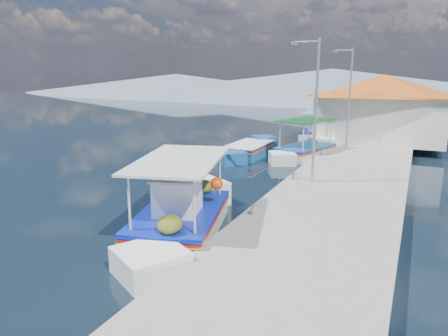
% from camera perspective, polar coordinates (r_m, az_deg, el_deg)
% --- Properties ---
extents(ground, '(160.00, 160.00, 0.00)m').
position_cam_1_polar(ground, '(18.51, -3.66, -3.25)').
color(ground, black).
rests_on(ground, ground).
extents(quay, '(5.00, 44.00, 0.50)m').
position_cam_1_polar(quay, '(22.29, 17.49, -0.31)').
color(quay, gray).
rests_on(quay, ground).
extents(bollards, '(0.20, 17.20, 0.30)m').
position_cam_1_polar(bollards, '(21.83, 11.84, 0.83)').
color(bollards, '#A5A8AD').
rests_on(bollards, quay).
extents(main_caique, '(3.88, 8.15, 2.78)m').
position_cam_1_polar(main_caique, '(13.99, -5.61, -6.57)').
color(main_caique, white).
rests_on(main_caique, ground).
extents(caique_green_canopy, '(3.39, 6.53, 2.57)m').
position_cam_1_polar(caique_green_canopy, '(25.98, 10.96, 2.27)').
color(caique_green_canopy, white).
rests_on(caique_green_canopy, ground).
extents(caique_blue_hull, '(2.10, 6.70, 1.19)m').
position_cam_1_polar(caique_blue_hull, '(25.94, 3.47, 2.33)').
color(caique_blue_hull, '#185292').
rests_on(caique_blue_hull, ground).
extents(caique_far, '(2.09, 6.51, 2.28)m').
position_cam_1_polar(caique_far, '(33.04, 12.51, 4.62)').
color(caique_far, white).
rests_on(caique_far, ground).
extents(harbor_building, '(10.49, 10.49, 4.40)m').
position_cam_1_polar(harbor_building, '(30.74, 20.70, 7.86)').
color(harbor_building, silver).
rests_on(harbor_building, quay).
extents(lamp_post_near, '(1.21, 0.14, 6.00)m').
position_cam_1_polar(lamp_post_near, '(18.06, 12.12, 8.52)').
color(lamp_post_near, '#A5A8AD').
rests_on(lamp_post_near, quay).
extents(lamp_post_far, '(1.21, 0.14, 6.00)m').
position_cam_1_polar(lamp_post_far, '(26.89, 16.54, 9.79)').
color(lamp_post_far, '#A5A8AD').
rests_on(lamp_post_far, quay).
extents(mountain_ridge, '(171.40, 96.00, 5.50)m').
position_cam_1_polar(mountain_ridge, '(71.65, 23.68, 9.72)').
color(mountain_ridge, slate).
rests_on(mountain_ridge, ground).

